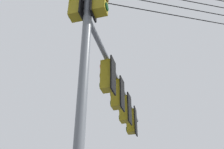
% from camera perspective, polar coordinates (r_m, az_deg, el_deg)
% --- Properties ---
extents(signal_mast_assembly, '(4.08, 5.48, 7.10)m').
position_cam_1_polar(signal_mast_assembly, '(7.20, -0.90, -2.34)').
color(signal_mast_assembly, slate).
rests_on(signal_mast_assembly, ground).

